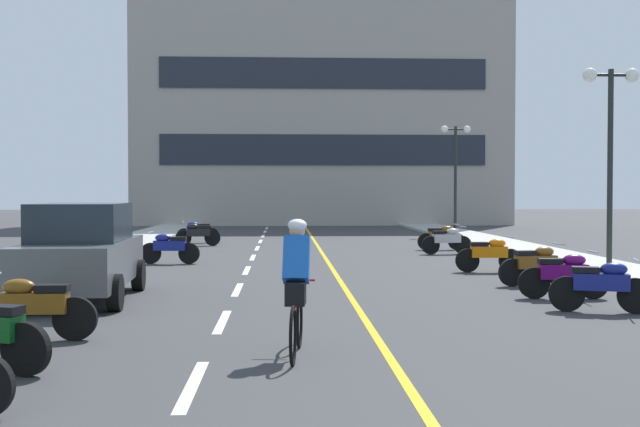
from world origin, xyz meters
The scene contains 30 objects.
ground_plane centered at (0.00, 21.00, 0.00)m, with size 140.00×140.00×0.00m, color #38383A.
curb_left centered at (-7.20, 24.00, 0.06)m, with size 2.40×72.00×0.12m, color #A8A8A3.
curb_right centered at (7.20, 24.00, 0.06)m, with size 2.40×72.00×0.12m, color #A8A8A3.
lane_dash_1 centered at (-2.00, 6.00, 0.00)m, with size 0.14×2.20×0.01m, color silver.
lane_dash_2 centered at (-2.00, 10.00, 0.00)m, with size 0.14×2.20×0.01m, color silver.
lane_dash_3 centered at (-2.00, 14.00, 0.00)m, with size 0.14×2.20×0.01m, color silver.
lane_dash_4 centered at (-2.00, 18.00, 0.00)m, with size 0.14×2.20×0.01m, color silver.
lane_dash_5 centered at (-2.00, 22.00, 0.00)m, with size 0.14×2.20×0.01m, color silver.
lane_dash_6 centered at (-2.00, 26.00, 0.00)m, with size 0.14×2.20×0.01m, color silver.
lane_dash_7 centered at (-2.00, 30.00, 0.00)m, with size 0.14×2.20×0.01m, color silver.
lane_dash_8 centered at (-2.00, 34.00, 0.00)m, with size 0.14×2.20×0.01m, color silver.
lane_dash_9 centered at (-2.00, 38.00, 0.00)m, with size 0.14×2.20×0.01m, color silver.
lane_dash_10 centered at (-2.00, 42.00, 0.00)m, with size 0.14×2.20×0.01m, color silver.
lane_dash_11 centered at (-2.00, 46.00, 0.00)m, with size 0.14×2.20×0.01m, color silver.
centre_line_yellow centered at (0.25, 24.00, 0.00)m, with size 0.12×66.00×0.01m, color gold.
office_building centered at (1.42, 49.84, 7.73)m, with size 23.63×9.80×15.47m.
street_lamp_mid centered at (7.32, 17.33, 3.84)m, with size 1.46×0.36×5.08m.
street_lamp_far centered at (7.25, 34.85, 3.88)m, with size 1.46×0.36×5.14m.
parked_car_near centered at (-4.82, 12.51, 0.92)m, with size 2.07×4.27×1.82m.
motorcycle_3 centered at (-4.45, 8.54, 0.47)m, with size 1.70×0.60×0.92m.
motorcycle_4 centered at (4.30, 10.60, 0.47)m, with size 1.65×0.75×0.92m.
motorcycle_5 centered at (4.28, 12.29, 0.47)m, with size 1.70×0.60×0.92m.
motorcycle_6 centered at (4.43, 14.36, 0.47)m, with size 1.69×0.60×0.92m.
motorcycle_7 centered at (4.18, 17.22, 0.47)m, with size 1.70×0.60×0.92m.
motorcycle_8 centered at (-4.28, 19.94, 0.47)m, with size 1.70×0.60×0.92m.
motorcycle_9 centered at (4.32, 23.01, 0.47)m, with size 1.70×0.60×0.92m.
motorcycle_10 centered at (4.53, 24.88, 0.47)m, with size 1.70×0.60×0.92m.
motorcycle_11 centered at (-4.29, 27.29, 0.47)m, with size 1.68×0.67×0.92m.
motorcycle_12 centered at (-4.49, 29.06, 0.47)m, with size 1.69×0.63×0.92m.
cyclist_rider centered at (-0.88, 7.43, 0.89)m, with size 0.43×1.77×1.71m.
Camera 1 is at (-1.04, -2.10, 2.02)m, focal length 43.42 mm.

